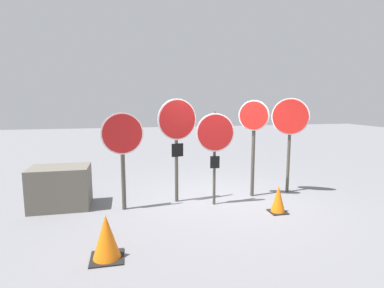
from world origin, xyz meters
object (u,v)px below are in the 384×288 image
(storage_crate, at_px, (61,187))
(stop_sign_4, at_px, (290,125))
(stop_sign_0, at_px, (123,143))
(traffic_cone_0, at_px, (278,199))
(stop_sign_2, at_px, (215,139))
(traffic_cone_1, at_px, (106,237))
(stop_sign_1, at_px, (177,130))
(stop_sign_3, at_px, (253,130))

(storage_crate, bearing_deg, stop_sign_4, -0.62)
(stop_sign_4, bearing_deg, stop_sign_0, -141.41)
(traffic_cone_0, height_order, storage_crate, storage_crate)
(stop_sign_2, height_order, traffic_cone_0, stop_sign_2)
(traffic_cone_1, bearing_deg, storage_crate, 114.25)
(stop_sign_2, relative_size, stop_sign_4, 0.88)
(stop_sign_1, xyz_separation_m, storage_crate, (-2.47, 0.18, -1.19))
(stop_sign_4, relative_size, storage_crate, 1.96)
(stop_sign_0, height_order, stop_sign_2, stop_sign_2)
(stop_sign_1, relative_size, storage_crate, 1.94)
(stop_sign_3, relative_size, traffic_cone_0, 4.03)
(traffic_cone_0, xyz_separation_m, traffic_cone_1, (-3.29, -1.13, 0.05))
(stop_sign_1, bearing_deg, stop_sign_0, 178.61)
(storage_crate, bearing_deg, stop_sign_3, -2.12)
(stop_sign_1, distance_m, storage_crate, 2.75)
(stop_sign_0, height_order, storage_crate, stop_sign_0)
(stop_sign_2, bearing_deg, stop_sign_4, 18.79)
(stop_sign_2, xyz_separation_m, traffic_cone_0, (1.13, -0.70, -1.18))
(stop_sign_0, distance_m, stop_sign_3, 2.97)
(stop_sign_1, xyz_separation_m, traffic_cone_0, (1.89, -1.07, -1.35))
(stop_sign_3, distance_m, traffic_cone_1, 4.09)
(stop_sign_2, xyz_separation_m, storage_crate, (-3.23, 0.55, -1.02))
(stop_sign_0, height_order, traffic_cone_1, stop_sign_0)
(stop_sign_0, relative_size, stop_sign_1, 0.88)
(stop_sign_2, xyz_separation_m, stop_sign_4, (2.02, 0.49, 0.21))
(stop_sign_2, bearing_deg, stop_sign_0, -177.98)
(stop_sign_3, height_order, traffic_cone_1, stop_sign_3)
(stop_sign_0, distance_m, stop_sign_4, 3.96)
(stop_sign_1, bearing_deg, traffic_cone_0, -43.43)
(stop_sign_3, bearing_deg, traffic_cone_1, -112.11)
(stop_sign_2, distance_m, stop_sign_3, 1.12)
(stop_sign_3, bearing_deg, stop_sign_1, -146.17)
(stop_sign_0, bearing_deg, stop_sign_2, -10.23)
(stop_sign_3, height_order, traffic_cone_0, stop_sign_3)
(stop_sign_1, relative_size, traffic_cone_1, 3.51)
(stop_sign_1, xyz_separation_m, stop_sign_3, (1.79, 0.02, -0.04))
(stop_sign_1, relative_size, stop_sign_3, 1.01)
(stop_sign_0, xyz_separation_m, stop_sign_3, (2.95, 0.28, 0.18))
(stop_sign_0, xyz_separation_m, stop_sign_1, (1.16, 0.26, 0.22))
(stop_sign_0, xyz_separation_m, traffic_cone_1, (-0.24, -1.94, -1.09))
(traffic_cone_0, xyz_separation_m, storage_crate, (-4.36, 1.25, 0.16))
(stop_sign_0, xyz_separation_m, stop_sign_2, (1.91, -0.11, 0.05))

